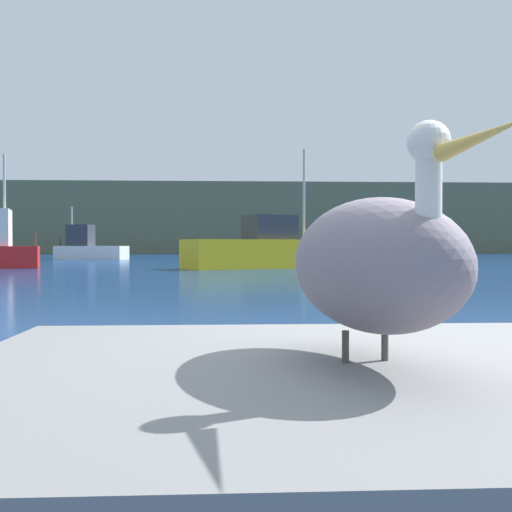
# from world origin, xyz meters

# --- Properties ---
(ground_plane) EXTENTS (260.00, 260.00, 0.00)m
(ground_plane) POSITION_xyz_m (0.00, 0.00, 0.00)
(ground_plane) COLOR navy
(hillside_backdrop) EXTENTS (140.00, 14.35, 9.00)m
(hillside_backdrop) POSITION_xyz_m (0.00, 76.25, 4.50)
(hillside_backdrop) COLOR #5B664C
(hillside_backdrop) RESTS_ON ground
(pier_dock) EXTENTS (3.49, 2.44, 0.60)m
(pier_dock) POSITION_xyz_m (-0.59, -0.83, 0.30)
(pier_dock) COLOR gray
(pier_dock) RESTS_ON ground
(pelican) EXTENTS (0.78, 1.50, 0.92)m
(pelican) POSITION_xyz_m (-0.59, -0.84, 1.02)
(pelican) COLOR gray
(pelican) RESTS_ON pier_dock
(fishing_boat_yellow) EXTENTS (7.86, 5.38, 5.80)m
(fishing_boat_yellow) POSITION_xyz_m (0.56, 24.38, 0.87)
(fishing_boat_yellow) COLOR yellow
(fishing_boat_yellow) RESTS_ON ground
(fishing_boat_white) EXTENTS (5.65, 3.03, 4.02)m
(fishing_boat_white) POSITION_xyz_m (-11.76, 41.59, 0.88)
(fishing_boat_white) COLOR white
(fishing_boat_white) RESTS_ON ground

